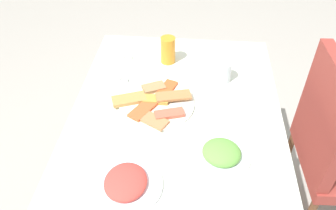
{
  "coord_description": "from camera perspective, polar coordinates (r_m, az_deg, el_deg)",
  "views": [
    {
      "loc": [
        0.95,
        0.06,
        1.63
      ],
      "look_at": [
        -0.02,
        -0.03,
        0.76
      ],
      "focal_mm": 36.76,
      "sensor_mm": 36.0,
      "label": 1
    }
  ],
  "objects": [
    {
      "name": "salad_plate_rice",
      "position": [
        1.16,
        8.87,
        -7.98
      ],
      "size": [
        0.2,
        0.2,
        0.05
      ],
      "color": "white",
      "rests_on": "dining_table"
    },
    {
      "name": "dining_table",
      "position": [
        1.37,
        1.24,
        -4.22
      ],
      "size": [
        1.12,
        0.8,
        0.73
      ],
      "color": "white",
      "rests_on": "ground_plane"
    },
    {
      "name": "pide_platter",
      "position": [
        1.34,
        -2.08,
        0.35
      ],
      "size": [
        0.3,
        0.33,
        0.03
      ],
      "color": "white",
      "rests_on": "dining_table"
    },
    {
      "name": "salad_plate_greens",
      "position": [
        1.09,
        -7.02,
        -12.7
      ],
      "size": [
        0.23,
        0.23,
        0.04
      ],
      "color": "white",
      "rests_on": "dining_table"
    },
    {
      "name": "spoon",
      "position": [
        1.55,
        -6.51,
        6.09
      ],
      "size": [
        0.19,
        0.03,
        0.0
      ],
      "primitive_type": "cube",
      "rotation": [
        0.0,
        0.0,
        0.07
      ],
      "color": "silver",
      "rests_on": "paper_napkin"
    },
    {
      "name": "fork",
      "position": [
        1.55,
        -7.83,
        6.14
      ],
      "size": [
        0.18,
        0.03,
        0.0
      ],
      "primitive_type": "cube",
      "rotation": [
        0.0,
        0.0,
        0.11
      ],
      "color": "silver",
      "rests_on": "paper_napkin"
    },
    {
      "name": "drinking_glass",
      "position": [
        1.47,
        8.99,
        5.56
      ],
      "size": [
        0.08,
        0.08,
        0.09
      ],
      "primitive_type": "cylinder",
      "color": "silver",
      "rests_on": "dining_table"
    },
    {
      "name": "soda_can",
      "position": [
        1.55,
        -0.0,
        9.1
      ],
      "size": [
        0.08,
        0.08,
        0.12
      ],
      "primitive_type": "cylinder",
      "rotation": [
        0.0,
        0.0,
        1.81
      ],
      "color": "orange",
      "rests_on": "dining_table"
    },
    {
      "name": "paper_napkin",
      "position": [
        1.55,
        -7.16,
        6.0
      ],
      "size": [
        0.16,
        0.16,
        0.0
      ],
      "primitive_type": "cube",
      "rotation": [
        0.0,
        0.0,
        -0.12
      ],
      "color": "white",
      "rests_on": "dining_table"
    }
  ]
}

